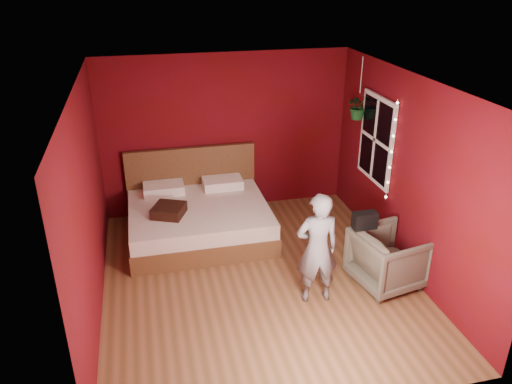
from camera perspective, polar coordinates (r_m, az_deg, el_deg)
name	(u,v)px	position (r m, az deg, el deg)	size (l,w,h in m)	color
floor	(258,279)	(6.73, 0.28, -9.92)	(4.50, 4.50, 0.00)	brown
room_walls	(259,161)	(5.94, 0.31, 3.53)	(4.04, 4.54, 2.62)	#5E0918
window	(376,139)	(7.45, 13.55, 5.86)	(0.05, 0.97, 1.27)	white
fairy_lights	(391,152)	(7.00, 15.22, 4.45)	(0.04, 0.04, 1.45)	silver
bed	(198,216)	(7.68, -6.60, -2.76)	(2.09, 1.77, 1.15)	brown
person	(317,249)	(6.03, 7.01, -6.45)	(0.53, 0.35, 1.45)	slate
armchair	(388,259)	(6.67, 14.86, -7.36)	(0.80, 0.82, 0.75)	#605C4C
handbag	(365,220)	(6.47, 12.31, -3.19)	(0.30, 0.15, 0.22)	black
throw_pillow	(169,210)	(7.26, -9.92, -2.09)	(0.42, 0.42, 0.15)	black
hanging_plant	(359,106)	(7.72, 11.66, 9.59)	(0.37, 0.33, 0.93)	silver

